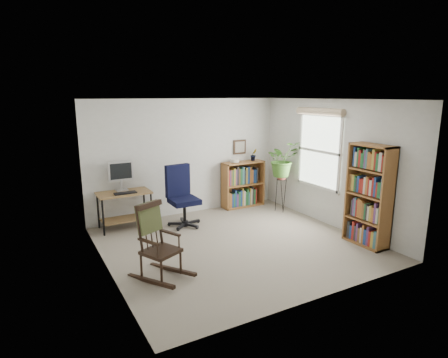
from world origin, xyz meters
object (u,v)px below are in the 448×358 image
desk (125,210)px  tall_bookshelf (369,196)px  low_bookshelf (243,184)px  rocking_chair (161,241)px  office_chair (184,196)px

desk → tall_bookshelf: (3.34, -2.77, 0.50)m
desk → tall_bookshelf: bearing=-39.6°
desk → tall_bookshelf: 4.37m
low_bookshelf → rocking_chair: bearing=-139.7°
desk → low_bookshelf: bearing=2.6°
rocking_chair → tall_bookshelf: tall_bookshelf is taller
office_chair → tall_bookshelf: 3.28m
rocking_chair → tall_bookshelf: 3.48m
desk → office_chair: bearing=-24.2°
office_chair → low_bookshelf: size_ratio=1.16×
desk → low_bookshelf: low_bookshelf is taller
low_bookshelf → office_chair: bearing=-160.9°
office_chair → tall_bookshelf: size_ratio=0.70×
office_chair → rocking_chair: size_ratio=1.11×
desk → rocking_chair: (-0.08, -2.24, 0.19)m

